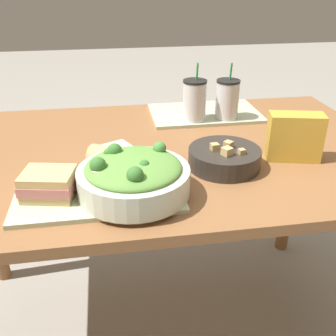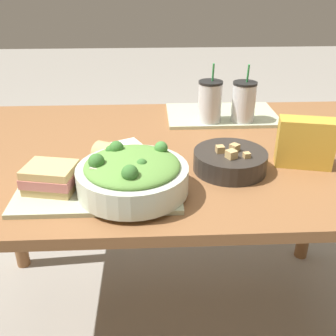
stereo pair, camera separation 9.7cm
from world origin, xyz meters
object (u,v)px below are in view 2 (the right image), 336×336
drink_cup_dark (210,103)px  chip_bag (305,143)px  soup_bowl (230,160)px  sandwich_near (51,177)px  baguette_near (115,157)px  salad_bowl (132,174)px  drink_cup_red (244,103)px  napkin_folded (122,146)px

drink_cup_dark → chip_bag: bearing=-57.0°
soup_bowl → sandwich_near: 0.47m
baguette_near → chip_bag: 0.53m
salad_bowl → drink_cup_red: size_ratio=1.36×
soup_bowl → drink_cup_dark: (-0.01, 0.36, 0.05)m
baguette_near → drink_cup_dark: (0.31, 0.36, 0.03)m
salad_bowl → napkin_folded: size_ratio=1.82×
soup_bowl → baguette_near: size_ratio=1.59×
soup_bowl → baguette_near: bearing=-179.9°
soup_bowl → chip_bag: size_ratio=1.24×
salad_bowl → napkin_folded: salad_bowl is taller
salad_bowl → sandwich_near: (-0.20, 0.02, -0.01)m
soup_bowl → sandwich_near: (-0.46, -0.10, 0.01)m
sandwich_near → napkin_folded: size_ratio=0.95×
chip_bag → napkin_folded: bearing=176.5°
salad_bowl → soup_bowl: bearing=24.5°
baguette_near → drink_cup_red: (0.43, 0.36, 0.03)m
soup_bowl → drink_cup_red: 0.38m
drink_cup_red → chip_bag: (0.10, -0.34, -0.01)m
baguette_near → soup_bowl: bearing=-62.6°
salad_bowl → chip_bag: size_ratio=1.67×
sandwich_near → drink_cup_red: drink_cup_red is taller
baguette_near → napkin_folded: 0.18m
baguette_near → chip_bag: chip_bag is taller
sandwich_near → drink_cup_dark: size_ratio=0.69×
soup_bowl → napkin_folded: soup_bowl is taller
salad_bowl → drink_cup_red: bearing=51.8°
soup_bowl → drink_cup_dark: drink_cup_dark is taller
baguette_near → napkin_folded: size_ratio=0.85×
soup_bowl → chip_bag: 0.22m
salad_bowl → drink_cup_dark: 0.54m
salad_bowl → baguette_near: 0.13m
sandwich_near → chip_bag: 0.69m
baguette_near → drink_cup_red: 0.56m
sandwich_near → napkin_folded: 0.32m
chip_bag → sandwich_near: bearing=-156.6°
drink_cup_red → soup_bowl: bearing=-107.5°
chip_bag → baguette_near: bearing=-164.9°
sandwich_near → baguette_near: 0.18m
drink_cup_red → napkin_folded: (-0.42, -0.18, -0.08)m
napkin_folded → salad_bowl: bearing=-81.3°
sandwich_near → drink_cup_red: bearing=50.3°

